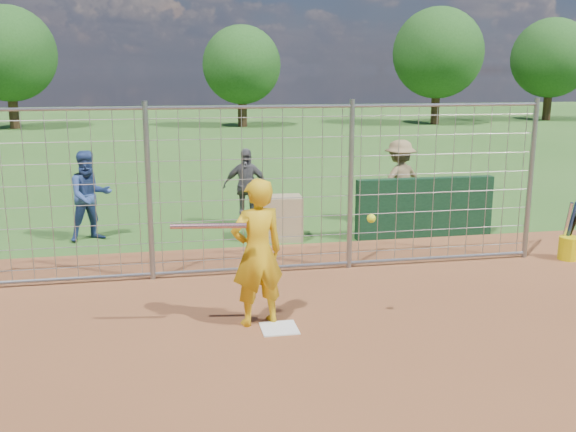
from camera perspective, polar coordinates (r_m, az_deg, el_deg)
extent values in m
plane|color=#2D591E|center=(7.94, -1.05, -9.48)|extent=(100.00, 100.00, 0.00)
cube|color=silver|center=(7.76, -0.79, -9.97)|extent=(0.43, 0.43, 0.02)
cube|color=#11381E|center=(12.05, 12.05, 0.74)|extent=(2.60, 0.20, 1.10)
imported|color=gold|center=(7.64, -2.74, -3.28)|extent=(0.74, 0.58, 1.79)
imported|color=navy|center=(12.04, -17.20, 1.72)|extent=(0.97, 0.87, 1.63)
imported|color=#555459|center=(12.68, -3.78, 2.60)|extent=(0.97, 0.61, 1.54)
imported|color=#8E744D|center=(13.04, 9.87, 3.03)|extent=(1.22, 0.91, 1.67)
cube|color=tan|center=(11.60, -0.78, -0.19)|extent=(0.83, 0.60, 0.80)
cylinder|color=silver|center=(7.30, -7.09, -0.88)|extent=(0.86, 0.18, 0.06)
sphere|color=#DEF219|center=(7.53, 7.41, -0.21)|extent=(0.10, 0.10, 0.10)
cylinder|color=#DAC70B|center=(11.38, 23.71, -2.65)|extent=(0.34, 0.34, 0.38)
cylinder|color=silver|center=(11.31, 23.52, -0.84)|extent=(0.11, 0.28, 0.84)
cylinder|color=navy|center=(11.35, 23.81, -0.82)|extent=(0.10, 0.22, 0.85)
cylinder|color=black|center=(11.38, 24.02, -0.81)|extent=(0.11, 0.34, 0.82)
cylinder|color=gray|center=(9.40, -12.26, 2.03)|extent=(0.08, 0.08, 2.60)
cylinder|color=gray|center=(9.79, 5.58, 2.68)|extent=(0.08, 0.08, 2.60)
cylinder|color=gray|center=(11.02, 20.75, 3.04)|extent=(0.08, 0.08, 2.60)
cylinder|color=gray|center=(9.34, -3.25, 9.65)|extent=(9.00, 0.05, 0.05)
cylinder|color=gray|center=(9.77, -3.07, -4.66)|extent=(9.00, 0.05, 0.05)
cube|color=gray|center=(9.49, -3.15, 2.09)|extent=(9.00, 0.02, 2.50)
cylinder|color=#3F2B19|center=(37.10, -23.26, 9.10)|extent=(0.50, 0.50, 2.52)
sphere|color=#26561E|center=(37.07, -23.62, 13.08)|extent=(4.90, 4.90, 4.90)
cylinder|color=#3F2B19|center=(35.55, -4.08, 9.68)|extent=(0.50, 0.50, 2.16)
sphere|color=#26561E|center=(35.50, -4.14, 13.26)|extent=(4.20, 4.20, 4.20)
cylinder|color=#3F2B19|center=(37.98, 12.98, 9.92)|extent=(0.50, 0.50, 2.59)
sphere|color=#26561E|center=(37.95, 13.19, 13.93)|extent=(5.04, 5.04, 5.04)
cylinder|color=#3F2B19|center=(43.09, 22.08, 9.53)|extent=(0.50, 0.50, 2.45)
sphere|color=#26561E|center=(43.06, 22.37, 12.86)|extent=(4.76, 4.76, 4.76)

